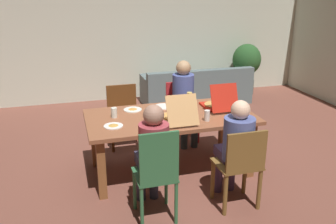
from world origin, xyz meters
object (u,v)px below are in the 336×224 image
(person_0, at_px, (184,95))
(drinking_glass_3, at_px, (190,97))
(plate_0, at_px, (133,109))
(plate_2, at_px, (164,107))
(person_2, at_px, (236,143))
(plate_1, at_px, (113,126))
(drinking_glass_1, at_px, (151,123))
(couch, at_px, (196,90))
(chair_1, at_px, (157,172))
(drinking_glass_0, at_px, (114,113))
(chair_0, at_px, (181,109))
(potted_plant, at_px, (246,64))
(chair_3, at_px, (123,112))
(pizza_box_0, at_px, (177,116))
(pizza_box_1, at_px, (218,104))
(dining_table, at_px, (170,122))
(drinking_glass_2, at_px, (207,116))
(chair_2, at_px, (240,166))
(person_1, at_px, (152,151))

(person_0, distance_m, drinking_glass_3, 0.41)
(plate_0, xyz_separation_m, plate_2, (0.41, 0.01, -0.00))
(person_2, height_order, plate_1, person_2)
(plate_2, distance_m, drinking_glass_1, 0.77)
(plate_1, distance_m, couch, 3.45)
(chair_1, height_order, drinking_glass_0, chair_1)
(chair_0, height_order, potted_plant, potted_plant)
(couch, bearing_deg, plate_0, -126.98)
(drinking_glass_1, height_order, couch, drinking_glass_1)
(drinking_glass_0, bearing_deg, drinking_glass_3, 17.23)
(chair_0, height_order, chair_3, chair_3)
(pizza_box_0, bearing_deg, couch, 65.19)
(chair_1, height_order, pizza_box_1, pizza_box_1)
(dining_table, distance_m, chair_1, 1.09)
(plate_0, relative_size, drinking_glass_1, 1.80)
(drinking_glass_2, relative_size, drinking_glass_3, 0.95)
(dining_table, xyz_separation_m, chair_3, (-0.43, 0.98, -0.16))
(person_0, height_order, chair_1, person_0)
(drinking_glass_1, xyz_separation_m, drinking_glass_3, (0.73, 0.80, 0.00))
(pizza_box_1, relative_size, plate_0, 2.09)
(chair_2, xyz_separation_m, drinking_glass_2, (-0.10, 0.69, 0.32))
(pizza_box_0, bearing_deg, chair_2, -61.76)
(chair_3, bearing_deg, drinking_glass_3, -33.23)
(dining_table, height_order, chair_1, chair_1)
(dining_table, distance_m, chair_0, 1.09)
(chair_0, height_order, chair_1, chair_1)
(chair_2, relative_size, person_2, 0.77)
(chair_3, bearing_deg, plate_0, -88.07)
(pizza_box_0, xyz_separation_m, drinking_glass_1, (-0.35, -0.18, 0.01))
(person_1, height_order, chair_3, person_1)
(plate_1, height_order, potted_plant, potted_plant)
(person_0, xyz_separation_m, chair_3, (-0.89, 0.15, -0.23))
(person_0, height_order, couch, person_0)
(plate_0, distance_m, plate_2, 0.41)
(couch, bearing_deg, person_2, -103.74)
(person_0, xyz_separation_m, plate_1, (-1.18, -1.02, 0.03))
(chair_1, height_order, drinking_glass_2, chair_1)
(chair_2, bearing_deg, pizza_box_0, 118.24)
(person_1, distance_m, person_2, 0.89)
(pizza_box_0, relative_size, plate_0, 2.25)
(person_0, relative_size, pizza_box_0, 2.39)
(plate_2, bearing_deg, couch, 60.16)
(person_0, bearing_deg, couch, 64.25)
(dining_table, height_order, person_2, person_2)
(plate_0, bearing_deg, drinking_glass_2, -38.86)
(chair_1, height_order, couch, chair_1)
(person_0, height_order, pizza_box_0, person_0)
(person_2, bearing_deg, plate_2, 110.80)
(person_0, xyz_separation_m, chair_2, (0.00, -1.82, -0.23))
(plate_0, height_order, plate_1, same)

